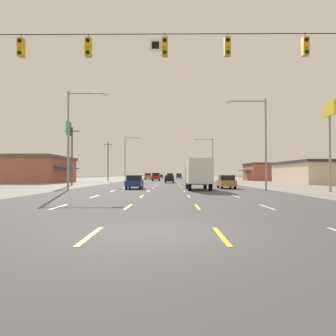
% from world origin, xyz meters
% --- Properties ---
extents(ground_plane, '(572.00, 572.00, 0.00)m').
position_xyz_m(ground_plane, '(0.00, 66.00, 0.00)').
color(ground_plane, '#4C4C4F').
extents(lot_apron_left, '(28.00, 440.00, 0.01)m').
position_xyz_m(lot_apron_left, '(-24.75, 66.00, 0.00)').
color(lot_apron_left, gray).
rests_on(lot_apron_left, ground).
extents(lot_apron_right, '(28.00, 440.00, 0.01)m').
position_xyz_m(lot_apron_right, '(24.75, 66.00, 0.00)').
color(lot_apron_right, gray).
rests_on(lot_apron_right, ground).
extents(lane_markings, '(10.64, 227.60, 0.01)m').
position_xyz_m(lane_markings, '(0.00, 104.50, 0.01)').
color(lane_markings, white).
rests_on(lane_markings, ground).
extents(signal_span_wire, '(26.89, 0.52, 9.94)m').
position_xyz_m(signal_span_wire, '(-0.02, 6.67, 5.87)').
color(signal_span_wire, brown).
rests_on(signal_span_wire, ground).
extents(box_truck_inner_right_nearest, '(2.40, 7.20, 3.23)m').
position_xyz_m(box_truck_inner_right_nearest, '(3.32, 24.62, 1.84)').
color(box_truck_inner_right_nearest, '#B28C33').
rests_on(box_truck_inner_right_nearest, ground).
extents(hatchback_inner_left_near, '(1.72, 3.90, 1.54)m').
position_xyz_m(hatchback_inner_left_near, '(-3.68, 26.79, 0.78)').
color(hatchback_inner_left_near, navy).
rests_on(hatchback_inner_left_near, ground).
extents(hatchback_far_right_mid, '(1.72, 3.90, 1.54)m').
position_xyz_m(hatchback_far_right_mid, '(6.90, 28.03, 0.78)').
color(hatchback_far_right_mid, '#B28C33').
rests_on(hatchback_far_right_mid, ground).
extents(sedan_center_turn_midfar, '(1.80, 4.50, 1.46)m').
position_xyz_m(sedan_center_turn_midfar, '(0.16, 51.70, 0.76)').
color(sedan_center_turn_midfar, black).
rests_on(sedan_center_turn_midfar, ground).
extents(suv_inner_left_far, '(1.98, 4.90, 1.98)m').
position_xyz_m(suv_inner_left_far, '(-3.30, 71.26, 1.03)').
color(suv_inner_left_far, red).
rests_on(suv_inner_left_far, ground).
extents(suv_far_left_farther, '(1.98, 4.90, 1.98)m').
position_xyz_m(suv_far_left_farther, '(-6.80, 91.73, 1.03)').
color(suv_far_left_farther, '#B28C33').
rests_on(suv_far_left_farther, ground).
extents(suv_center_turn_farthest, '(1.98, 4.90, 1.98)m').
position_xyz_m(suv_center_turn_farthest, '(0.20, 94.36, 1.03)').
color(suv_center_turn_farthest, '#B28C33').
rests_on(suv_center_turn_farthest, ground).
extents(suv_inner_right_distant_a, '(1.98, 4.90, 1.98)m').
position_xyz_m(suv_inner_right_distant_a, '(3.55, 112.60, 1.03)').
color(suv_inner_right_distant_a, '#4C196B').
rests_on(suv_inner_right_distant_a, ground).
extents(hatchback_inner_left_distant_b, '(1.72, 3.90, 1.54)m').
position_xyz_m(hatchback_inner_left_distant_b, '(-3.59, 121.93, 0.78)').
color(hatchback_inner_left_distant_b, maroon).
rests_on(hatchback_inner_left_distant_b, ground).
extents(storefront_left_row_1, '(13.46, 17.60, 5.32)m').
position_xyz_m(storefront_left_row_1, '(-27.22, 55.49, 2.68)').
color(storefront_left_row_1, '#A35642').
rests_on(storefront_left_row_1, ground).
extents(storefront_right_row_1, '(11.29, 18.43, 4.05)m').
position_xyz_m(storefront_right_row_1, '(27.17, 49.34, 2.04)').
color(storefront_right_row_1, beige).
rests_on(storefront_right_row_1, ground).
extents(storefront_right_row_2, '(14.11, 12.26, 4.58)m').
position_xyz_m(storefront_right_row_2, '(27.16, 75.79, 2.30)').
color(storefront_right_row_2, '#A35642').
rests_on(storefront_right_row_2, ground).
extents(pole_sign_left_row_1, '(0.24, 1.65, 9.37)m').
position_xyz_m(pole_sign_left_row_1, '(-14.59, 37.42, 6.91)').
color(pole_sign_left_row_1, gray).
rests_on(pole_sign_left_row_1, ground).
extents(pole_sign_right_row_0, '(0.24, 2.05, 8.49)m').
position_xyz_m(pole_sign_right_row_0, '(15.42, 20.91, 6.36)').
color(pole_sign_right_row_0, gray).
rests_on(pole_sign_right_row_0, ground).
extents(streetlight_left_row_0, '(4.20, 0.26, 10.25)m').
position_xyz_m(streetlight_left_row_0, '(-9.74, 23.44, 5.91)').
color(streetlight_left_row_0, gray).
rests_on(streetlight_left_row_0, ground).
extents(streetlight_right_row_0, '(4.18, 0.26, 9.40)m').
position_xyz_m(streetlight_right_row_0, '(9.72, 23.44, 5.47)').
color(streetlight_right_row_0, gray).
rests_on(streetlight_right_row_0, ground).
extents(streetlight_left_row_1, '(3.57, 0.26, 10.37)m').
position_xyz_m(streetlight_left_row_1, '(-9.84, 64.24, 5.90)').
color(streetlight_left_row_1, gray).
rests_on(streetlight_left_row_1, ground).
extents(streetlight_right_row_1, '(4.39, 0.26, 9.97)m').
position_xyz_m(streetlight_right_row_1, '(9.70, 64.24, 5.79)').
color(streetlight_right_row_1, gray).
rests_on(streetlight_right_row_1, ground).
extents(utility_pole_left_row_0, '(2.20, 0.26, 8.71)m').
position_xyz_m(utility_pole_left_row_0, '(-14.38, 38.26, 4.54)').
color(utility_pole_left_row_0, brown).
rests_on(utility_pole_left_row_0, ground).
extents(utility_pole_left_row_1, '(2.20, 0.26, 9.66)m').
position_xyz_m(utility_pole_left_row_1, '(-15.12, 69.34, 5.03)').
color(utility_pole_left_row_1, brown).
rests_on(utility_pole_left_row_1, ground).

